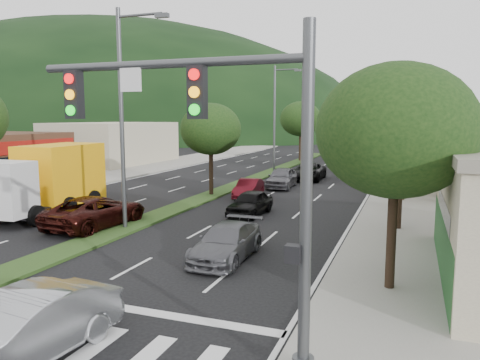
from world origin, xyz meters
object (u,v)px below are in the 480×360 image
at_px(box_truck, 51,181).
at_px(car_queue_b, 227,242).
at_px(streetlight_near, 125,109).
at_px(streetlight_mid, 277,113).
at_px(car_queue_d, 308,171).
at_px(tree_r_b, 403,121).
at_px(tree_med_far, 300,119).
at_px(car_queue_f, 368,160).
at_px(car_queue_e, 282,178).
at_px(tree_med_near, 211,129).
at_px(tree_r_c, 405,125).
at_px(car_queue_a, 250,203).
at_px(sedan_silver, 23,330).
at_px(tree_r_d, 408,117).
at_px(car_queue_c, 249,188).
at_px(tree_r_a, 396,131).
at_px(tree_r_e, 409,120).
at_px(traffic_signal, 229,146).
at_px(motorhome, 368,157).
at_px(suv_maroon, 96,211).

bearing_deg(box_truck, car_queue_b, 155.92).
relative_size(streetlight_near, streetlight_mid, 1.00).
distance_m(streetlight_mid, car_queue_d, 8.06).
bearing_deg(streetlight_mid, tree_r_b, -60.68).
height_order(tree_med_far, car_queue_f, tree_med_far).
bearing_deg(car_queue_e, tree_med_near, -127.19).
height_order(tree_r_c, car_queue_a, tree_r_c).
distance_m(sedan_silver, car_queue_f, 44.44).
relative_size(tree_med_far, car_queue_d, 1.35).
relative_size(tree_r_d, streetlight_near, 0.72).
height_order(streetlight_near, car_queue_c, streetlight_near).
xyz_separation_m(tree_r_d, car_queue_f, (-3.99, 11.33, -4.58)).
xyz_separation_m(tree_r_b, car_queue_d, (-7.61, 16.13, -4.32)).
relative_size(tree_r_a, tree_r_c, 1.02).
bearing_deg(tree_r_c, car_queue_d, 133.12).
relative_size(sedan_silver, box_truck, 0.60).
xyz_separation_m(tree_r_a, tree_r_e, (0.00, 36.00, 0.07)).
distance_m(traffic_signal, car_queue_e, 25.59).
distance_m(tree_r_a, car_queue_b, 7.30).
bearing_deg(car_queue_e, tree_r_c, -23.35).
height_order(tree_r_a, box_truck, tree_r_a).
distance_m(streetlight_near, motorhome, 26.69).
bearing_deg(car_queue_c, car_queue_f, 71.75).
height_order(tree_r_e, sedan_silver, tree_r_e).
relative_size(traffic_signal, sedan_silver, 1.53).
bearing_deg(tree_r_b, car_queue_f, 97.75).
height_order(tree_r_c, car_queue_e, tree_r_c).
distance_m(tree_r_d, streetlight_near, 24.97).
distance_m(tree_r_c, car_queue_e, 9.94).
distance_m(tree_r_c, sedan_silver, 24.40).
bearing_deg(box_truck, car_queue_e, -128.93).
distance_m(traffic_signal, tree_r_a, 6.29).
distance_m(sedan_silver, car_queue_a, 16.14).
height_order(streetlight_mid, sedan_silver, streetlight_mid).
bearing_deg(car_queue_c, car_queue_b, -79.47).
bearing_deg(tree_r_a, car_queue_b, 166.71).
bearing_deg(tree_r_c, sedan_silver, -107.12).
bearing_deg(car_queue_d, streetlight_near, -102.72).
bearing_deg(box_truck, tree_r_b, -176.92).
height_order(car_queue_c, car_queue_e, car_queue_e).
relative_size(traffic_signal, car_queue_e, 1.56).
bearing_deg(streetlight_mid, car_queue_d, -49.35).
xyz_separation_m(tree_r_d, tree_med_near, (-12.00, -12.00, -0.75)).
bearing_deg(traffic_signal, streetlight_mid, 104.33).
xyz_separation_m(tree_r_d, car_queue_b, (-5.82, -24.63, -4.55)).
bearing_deg(car_queue_e, tree_r_a, -69.17).
relative_size(suv_maroon, box_truck, 0.71).
distance_m(tree_med_far, motorhome, 14.48).
bearing_deg(streetlight_mid, streetlight_near, -90.00).
bearing_deg(car_queue_f, streetlight_near, -103.06).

